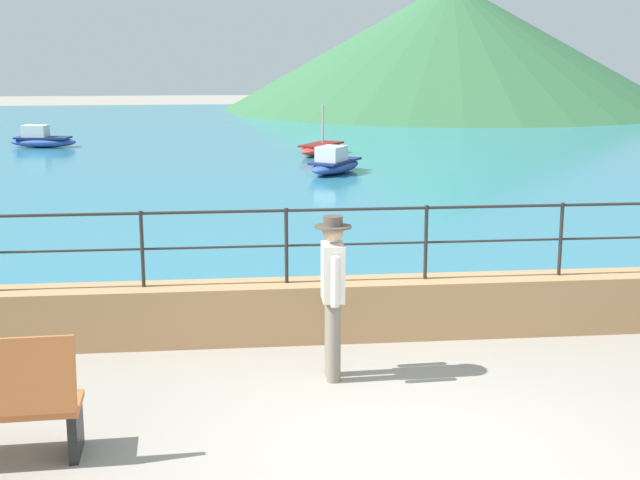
{
  "coord_description": "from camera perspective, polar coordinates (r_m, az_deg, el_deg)",
  "views": [
    {
      "loc": [
        -1.55,
        -6.97,
        3.43
      ],
      "look_at": [
        -0.38,
        3.7,
        1.1
      ],
      "focal_mm": 49.84,
      "sensor_mm": 36.0,
      "label": 1
    }
  ],
  "objects": [
    {
      "name": "railing",
      "position": [
        10.5,
        2.38,
        0.64
      ],
      "size": [
        18.44,
        0.04,
        0.9
      ],
      "color": "#282623",
      "rests_on": "promenade_wall"
    },
    {
      "name": "hill_secondary",
      "position": [
        49.94,
        13.53,
        10.4
      ],
      "size": [
        15.58,
        15.58,
        4.24
      ],
      "primitive_type": "cone",
      "color": "#285633",
      "rests_on": "ground"
    },
    {
      "name": "lake_water",
      "position": [
        33.02,
        -3.54,
        6.3
      ],
      "size": [
        64.0,
        44.32,
        0.06
      ],
      "primitive_type": "cube",
      "color": "teal",
      "rests_on": "ground"
    },
    {
      "name": "boat_0",
      "position": [
        28.74,
        0.09,
        5.91
      ],
      "size": [
        1.99,
        2.42,
        1.59
      ],
      "color": "red",
      "rests_on": "lake_water"
    },
    {
      "name": "boat_2",
      "position": [
        32.36,
        -17.44,
        6.18
      ],
      "size": [
        2.42,
        1.27,
        0.76
      ],
      "color": "#2D4C9E",
      "rests_on": "lake_water"
    },
    {
      "name": "promenade_wall",
      "position": [
        10.73,
        2.34,
        -4.43
      ],
      "size": [
        20.0,
        0.56,
        0.7
      ],
      "primitive_type": "cube",
      "color": "tan",
      "rests_on": "ground"
    },
    {
      "name": "boat_1",
      "position": [
        24.4,
        0.94,
        4.93
      ],
      "size": [
        2.01,
        2.42,
        0.76
      ],
      "color": "#2D4C9E",
      "rests_on": "lake_water"
    },
    {
      "name": "ground_plane",
      "position": [
        7.92,
        5.84,
        -13.48
      ],
      "size": [
        120.0,
        120.0,
        0.0
      ],
      "primitive_type": "plane",
      "color": "gray"
    },
    {
      "name": "person_walking",
      "position": [
        9.22,
        0.83,
        -3.17
      ],
      "size": [
        0.38,
        0.57,
        1.75
      ],
      "color": "slate",
      "rests_on": "ground"
    },
    {
      "name": "hill_main",
      "position": [
        51.44,
        8.39,
        12.22
      ],
      "size": [
        25.71,
        25.71,
        7.06
      ],
      "primitive_type": "cone",
      "color": "#33663D",
      "rests_on": "ground"
    }
  ]
}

